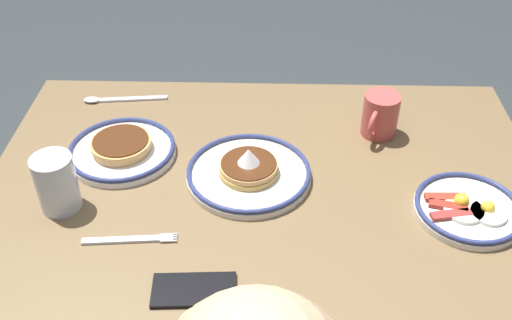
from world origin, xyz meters
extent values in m
cube|color=brown|center=(0.00, 0.00, 0.73)|extent=(1.17, 0.81, 0.03)
cylinder|color=brown|center=(-0.48, -0.30, 0.36)|extent=(0.08, 0.08, 0.71)
cylinder|color=brown|center=(0.48, -0.30, 0.36)|extent=(0.08, 0.08, 0.71)
cylinder|color=white|center=(0.32, -0.09, 0.75)|extent=(0.24, 0.24, 0.01)
torus|color=navy|center=(0.32, -0.09, 0.77)|extent=(0.23, 0.23, 0.01)
cylinder|color=tan|center=(0.32, -0.09, 0.77)|extent=(0.13, 0.13, 0.01)
cylinder|color=tan|center=(0.32, -0.09, 0.78)|extent=(0.13, 0.13, 0.01)
cylinder|color=#4C2814|center=(0.32, -0.09, 0.79)|extent=(0.12, 0.12, 0.00)
cylinder|color=silver|center=(0.03, -0.01, 0.75)|extent=(0.26, 0.26, 0.01)
torus|color=navy|center=(0.03, -0.01, 0.77)|extent=(0.26, 0.26, 0.01)
cylinder|color=gold|center=(0.03, -0.01, 0.77)|extent=(0.13, 0.13, 0.01)
cylinder|color=tan|center=(0.03, -0.01, 0.78)|extent=(0.12, 0.12, 0.01)
cylinder|color=#4C2814|center=(0.03, -0.01, 0.79)|extent=(0.12, 0.12, 0.00)
cone|color=white|center=(0.03, -0.01, 0.81)|extent=(0.05, 0.05, 0.03)
cylinder|color=silver|center=(-0.40, 0.08, 0.75)|extent=(0.21, 0.21, 0.01)
torus|color=navy|center=(-0.40, 0.08, 0.77)|extent=(0.21, 0.21, 0.01)
cylinder|color=white|center=(-0.43, 0.10, 0.77)|extent=(0.07, 0.07, 0.01)
sphere|color=yellow|center=(-0.43, 0.09, 0.77)|extent=(0.03, 0.03, 0.03)
cylinder|color=white|center=(-0.39, 0.09, 0.77)|extent=(0.08, 0.08, 0.01)
sphere|color=yellow|center=(-0.39, 0.07, 0.77)|extent=(0.03, 0.03, 0.03)
cube|color=#9F3322|center=(-0.36, 0.06, 0.77)|extent=(0.08, 0.02, 0.01)
cube|color=maroon|center=(-0.36, 0.08, 0.77)|extent=(0.08, 0.04, 0.01)
cube|color=#9C312D|center=(-0.36, 0.11, 0.77)|extent=(0.08, 0.03, 0.01)
cylinder|color=#BF4C47|center=(-0.26, -0.19, 0.80)|extent=(0.08, 0.08, 0.10)
torus|color=#BF4C47|center=(-0.24, -0.15, 0.80)|extent=(0.04, 0.07, 0.07)
cylinder|color=brown|center=(-0.26, -0.19, 0.83)|extent=(0.07, 0.07, 0.01)
cylinder|color=silver|center=(0.40, 0.08, 0.81)|extent=(0.08, 0.08, 0.12)
cylinder|color=black|center=(0.40, 0.08, 0.79)|extent=(0.07, 0.07, 0.08)
cube|color=black|center=(0.12, 0.29, 0.75)|extent=(0.15, 0.08, 0.01)
cube|color=silver|center=(0.25, 0.18, 0.75)|extent=(0.17, 0.03, 0.01)
cube|color=silver|center=(0.18, 0.18, 0.75)|extent=(0.03, 0.01, 0.00)
cube|color=silver|center=(0.18, 0.17, 0.75)|extent=(0.03, 0.01, 0.00)
cube|color=silver|center=(0.18, 0.17, 0.75)|extent=(0.03, 0.01, 0.00)
cube|color=silver|center=(0.18, 0.16, 0.75)|extent=(0.03, 0.01, 0.00)
cube|color=silver|center=(0.35, -0.31, 0.75)|extent=(0.20, 0.04, 0.01)
ellipsoid|color=silver|center=(0.44, -0.30, 0.75)|extent=(0.04, 0.03, 0.01)
camera|label=1|loc=(-0.01, 0.94, 1.55)|focal=41.50mm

